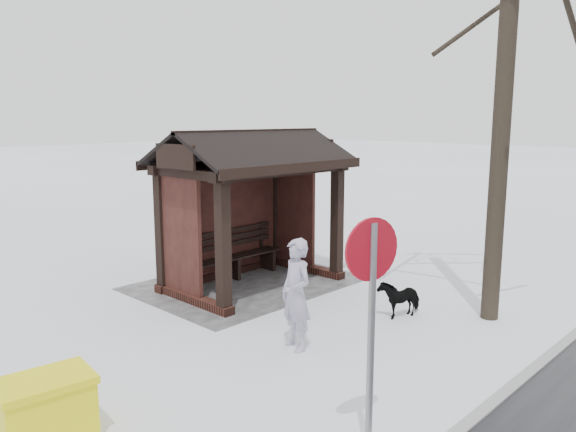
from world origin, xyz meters
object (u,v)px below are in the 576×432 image
(grit_bin, at_px, (47,410))
(road_sign, at_px, (371,287))
(pedestrian, at_px, (296,294))
(dog, at_px, (399,298))
(bus_shelter, at_px, (247,177))

(grit_bin, height_order, road_sign, road_sign)
(pedestrian, height_order, dog, pedestrian)
(pedestrian, bearing_deg, dog, 96.62)
(bus_shelter, bearing_deg, dog, 99.73)
(road_sign, bearing_deg, grit_bin, -34.87)
(pedestrian, relative_size, grit_bin, 1.63)
(grit_bin, bearing_deg, pedestrian, -175.85)
(grit_bin, distance_m, road_sign, 3.54)
(bus_shelter, height_order, dog, bus_shelter)
(grit_bin, bearing_deg, bus_shelter, -145.25)
(pedestrian, height_order, road_sign, road_sign)
(bus_shelter, height_order, pedestrian, bus_shelter)
(grit_bin, xyz_separation_m, road_sign, (-2.12, 2.49, 1.37))
(bus_shelter, height_order, grit_bin, bus_shelter)
(dog, height_order, road_sign, road_sign)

